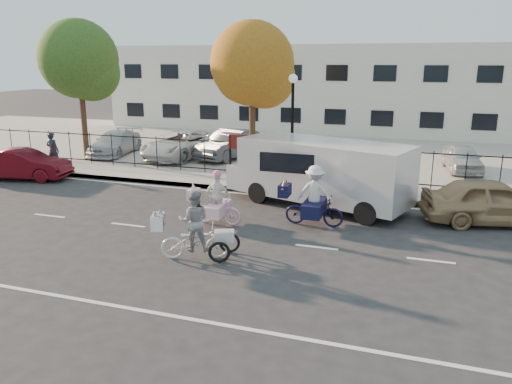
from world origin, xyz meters
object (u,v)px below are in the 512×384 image
at_px(lamppost, 293,109).
at_px(pedestrian, 53,151).
at_px(red_sedan, 23,164).
at_px(gold_sedan, 492,201).
at_px(zebra_trike, 195,233).
at_px(lot_car_c, 231,144).
at_px(lot_car_a, 115,143).
at_px(bull_bike, 313,202).
at_px(unicorn_bike, 217,204).
at_px(lot_car_b, 182,145).
at_px(lot_car_d, 462,158).
at_px(white_van, 320,171).

relative_size(lamppost, pedestrian, 2.52).
distance_m(red_sedan, gold_sedan, 18.47).
xyz_separation_m(zebra_trike, lot_car_c, (-3.83, 12.37, 0.16)).
relative_size(lamppost, lot_car_a, 1.04).
relative_size(red_sedan, pedestrian, 2.32).
distance_m(lamppost, bull_bike, 5.83).
relative_size(unicorn_bike, pedestrian, 1.02).
height_order(pedestrian, lot_car_c, pedestrian).
bearing_deg(unicorn_bike, zebra_trike, -170.80).
xyz_separation_m(zebra_trike, lot_car_a, (-10.06, 11.45, 0.05)).
bearing_deg(zebra_trike, lamppost, -23.30).
relative_size(red_sedan, lot_car_b, 0.81).
xyz_separation_m(zebra_trike, bull_bike, (2.33, 3.62, 0.05)).
bearing_deg(lot_car_c, zebra_trike, -56.46).
xyz_separation_m(red_sedan, lot_car_a, (0.79, 5.72, 0.10)).
bearing_deg(lot_car_a, lot_car_d, -4.00).
bearing_deg(lot_car_d, bull_bike, -125.81).
height_order(bull_bike, red_sedan, bull_bike).
height_order(pedestrian, lot_car_d, pedestrian).
xyz_separation_m(pedestrian, lot_car_d, (17.72, 5.55, -0.28)).
xyz_separation_m(unicorn_bike, white_van, (2.65, 3.00, 0.63)).
height_order(unicorn_bike, pedestrian, pedestrian).
xyz_separation_m(lot_car_a, lot_car_b, (3.84, 0.16, 0.09)).
distance_m(lamppost, lot_car_a, 11.05).
bearing_deg(white_van, pedestrian, -168.79).
relative_size(zebra_trike, unicorn_bike, 1.21).
height_order(pedestrian, lot_car_a, pedestrian).
relative_size(lot_car_c, lot_car_d, 1.27).
bearing_deg(unicorn_bike, red_sedan, 71.97).
bearing_deg(lamppost, lot_car_b, 155.10).
relative_size(unicorn_bike, lot_car_c, 0.40).
bearing_deg(lot_car_a, gold_sedan, -27.04).
bearing_deg(lot_car_d, red_sedan, -166.61).
height_order(zebra_trike, pedestrian, pedestrian).
height_order(bull_bike, lot_car_a, bull_bike).
height_order(white_van, pedestrian, white_van).
bearing_deg(lot_car_b, lot_car_d, 13.00).
bearing_deg(lot_car_d, unicorn_bike, -135.64).
bearing_deg(red_sedan, lot_car_d, -80.48).
xyz_separation_m(unicorn_bike, lot_car_c, (-3.27, 9.59, 0.22)).
bearing_deg(pedestrian, unicorn_bike, 155.82).
xyz_separation_m(lamppost, unicorn_bike, (-0.90, -5.79, -2.46)).
relative_size(white_van, lot_car_d, 2.04).
height_order(red_sedan, pedestrian, pedestrian).
xyz_separation_m(red_sedan, lot_car_c, (7.03, 6.64, 0.21)).
height_order(bull_bike, white_van, white_van).
height_order(zebra_trike, white_van, white_van).
bearing_deg(zebra_trike, gold_sedan, -74.84).
relative_size(lamppost, red_sedan, 1.08).
relative_size(lamppost, unicorn_bike, 2.47).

